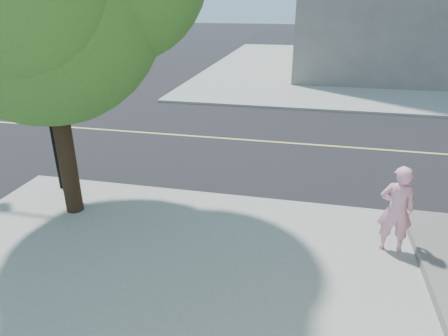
# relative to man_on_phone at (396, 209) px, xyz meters

# --- Properties ---
(ground) EXTENTS (140.00, 140.00, 0.00)m
(ground) POSITION_rel_man_on_phone_xyz_m (-7.94, 1.62, -1.00)
(ground) COLOR black
(ground) RESTS_ON ground
(road_ew) EXTENTS (140.00, 9.00, 0.01)m
(road_ew) POSITION_rel_man_on_phone_xyz_m (-7.94, 6.12, -0.99)
(road_ew) COLOR black
(road_ew) RESTS_ON ground
(sidewalk_ne) EXTENTS (29.00, 25.00, 0.12)m
(sidewalk_ne) POSITION_rel_man_on_phone_xyz_m (5.56, 23.12, -0.94)
(sidewalk_ne) COLOR gray
(sidewalk_ne) RESTS_ON ground
(man_on_phone) EXTENTS (0.65, 0.43, 1.76)m
(man_on_phone) POSITION_rel_man_on_phone_xyz_m (0.00, 0.00, 0.00)
(man_on_phone) COLOR pink
(man_on_phone) RESTS_ON sidewalk_se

